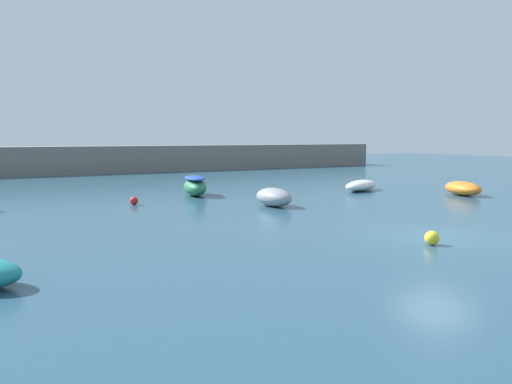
% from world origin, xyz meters
% --- Properties ---
extents(ground_plane, '(120.00, 120.00, 0.20)m').
position_xyz_m(ground_plane, '(0.00, 0.00, -0.10)').
color(ground_plane, '#284C60').
extents(harbor_breakwater, '(49.23, 3.43, 2.32)m').
position_xyz_m(harbor_breakwater, '(0.00, 33.68, 1.16)').
color(harbor_breakwater, slate).
rests_on(harbor_breakwater, ground_plane).
extents(rowboat_white_midwater, '(2.23, 3.01, 0.73)m').
position_xyz_m(rowboat_white_midwater, '(10.04, 7.24, 0.37)').
color(rowboat_white_midwater, orange).
rests_on(rowboat_white_midwater, ground_plane).
extents(rowboat_blue_near, '(3.39, 2.48, 0.61)m').
position_xyz_m(rowboat_blue_near, '(6.66, 11.51, 0.31)').
color(rowboat_blue_near, white).
rests_on(rowboat_blue_near, ground_plane).
extents(dinghy_near_pier, '(1.30, 2.33, 0.83)m').
position_xyz_m(dinghy_near_pier, '(-1.07, 8.32, 0.41)').
color(dinghy_near_pier, gray).
rests_on(dinghy_near_pier, ground_plane).
extents(rowboat_with_red_cover, '(1.74, 2.93, 1.05)m').
position_xyz_m(rowboat_with_red_cover, '(-2.67, 13.89, 0.53)').
color(rowboat_with_red_cover, '#287A4C').
rests_on(rowboat_with_red_cover, ground_plane).
extents(mooring_buoy_yellow, '(0.42, 0.42, 0.42)m').
position_xyz_m(mooring_buoy_yellow, '(-1.16, -0.85, 0.21)').
color(mooring_buoy_yellow, yellow).
rests_on(mooring_buoy_yellow, ground_plane).
extents(mooring_buoy_red, '(0.38, 0.38, 0.38)m').
position_xyz_m(mooring_buoy_red, '(-6.50, 11.75, 0.19)').
color(mooring_buoy_red, red).
rests_on(mooring_buoy_red, ground_plane).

